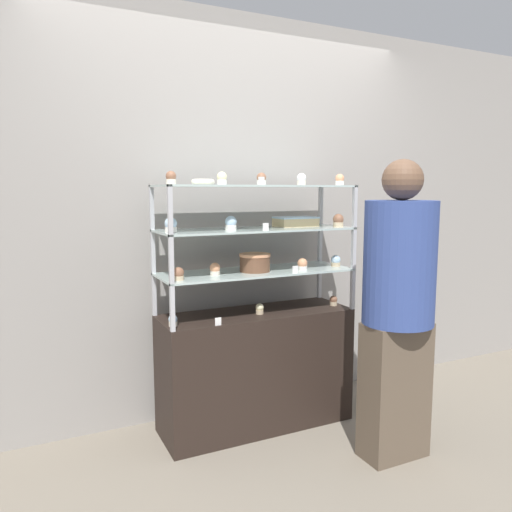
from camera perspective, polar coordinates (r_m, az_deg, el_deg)
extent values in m
plane|color=gray|center=(3.34, 0.00, -18.66)|extent=(20.00, 20.00, 0.00)
cube|color=gray|center=(3.32, -2.62, 4.48)|extent=(8.00, 0.05, 2.60)
cube|color=black|center=(3.20, 0.00, -12.79)|extent=(1.19, 0.41, 0.73)
cube|color=#B7B7BC|center=(3.04, -11.57, -4.31)|extent=(0.02, 0.02, 0.26)
cube|color=#B7B7BC|center=(3.51, 7.26, -2.65)|extent=(0.02, 0.02, 0.26)
cube|color=#B7B7BC|center=(2.68, -9.55, -5.85)|extent=(0.02, 0.02, 0.26)
cube|color=#B7B7BC|center=(3.20, 10.98, -3.71)|extent=(0.02, 0.02, 0.26)
cube|color=#B2C6C1|center=(3.04, 0.00, -1.80)|extent=(1.19, 0.41, 0.01)
cube|color=#B7B7BC|center=(3.00, -11.70, 0.53)|extent=(0.02, 0.02, 0.26)
cube|color=#B7B7BC|center=(3.47, 7.33, 1.55)|extent=(0.02, 0.02, 0.26)
cube|color=#B7B7BC|center=(2.64, -9.67, -0.38)|extent=(0.02, 0.02, 0.26)
cube|color=#B7B7BC|center=(3.16, 11.10, 0.89)|extent=(0.02, 0.02, 0.26)
cube|color=#B2C6C1|center=(3.01, 0.00, 3.06)|extent=(1.19, 0.41, 0.01)
cube|color=#B7B7BC|center=(2.98, -11.83, 5.47)|extent=(0.02, 0.02, 0.26)
cube|color=#B7B7BC|center=(3.46, 7.40, 5.82)|extent=(0.02, 0.02, 0.26)
cube|color=#B7B7BC|center=(2.61, -9.79, 5.25)|extent=(0.02, 0.02, 0.26)
cube|color=#B7B7BC|center=(3.14, 11.22, 5.58)|extent=(0.02, 0.02, 0.26)
cube|color=#B2C6C1|center=(3.00, 0.00, 7.99)|extent=(1.19, 0.41, 0.01)
cylinder|color=brown|center=(3.01, -0.13, -0.91)|extent=(0.18, 0.18, 0.09)
cylinder|color=#E5996B|center=(3.00, -0.13, 0.12)|extent=(0.19, 0.19, 0.02)
cube|color=#DBBC84|center=(3.19, 4.55, 3.86)|extent=(0.26, 0.16, 0.05)
cube|color=silver|center=(3.19, 4.56, 4.40)|extent=(0.26, 0.16, 0.01)
cylinder|color=beige|center=(2.82, -9.46, -7.65)|extent=(0.05, 0.05, 0.03)
sphere|color=silver|center=(2.81, -9.47, -7.12)|extent=(0.05, 0.05, 0.05)
cylinder|color=#CCB28C|center=(3.04, 0.35, -6.40)|extent=(0.05, 0.05, 0.03)
sphere|color=#F4EAB2|center=(3.04, 0.35, -5.90)|extent=(0.05, 0.05, 0.05)
cylinder|color=#CCB28C|center=(3.30, 8.84, -5.37)|extent=(0.05, 0.05, 0.03)
sphere|color=#8C5B42|center=(3.30, 8.85, -4.92)|extent=(0.05, 0.05, 0.05)
cube|color=white|center=(2.80, -4.35, -7.48)|extent=(0.04, 0.00, 0.04)
cylinder|color=#CCB28C|center=(2.75, -8.84, -2.49)|extent=(0.06, 0.06, 0.02)
sphere|color=#8C5B42|center=(2.75, -8.86, -1.89)|extent=(0.06, 0.06, 0.06)
cylinder|color=beige|center=(2.89, -4.71, -1.94)|extent=(0.06, 0.06, 0.02)
sphere|color=#E5996B|center=(2.89, -4.72, -1.37)|extent=(0.06, 0.06, 0.06)
cylinder|color=white|center=(3.08, 5.32, -1.36)|extent=(0.06, 0.06, 0.02)
sphere|color=#E5996B|center=(3.08, 5.33, -0.83)|extent=(0.06, 0.06, 0.06)
cylinder|color=#CCB28C|center=(3.26, 9.09, -0.94)|extent=(0.06, 0.06, 0.02)
sphere|color=silver|center=(3.25, 9.10, -0.43)|extent=(0.06, 0.06, 0.06)
cube|color=white|center=(2.96, 4.50, -1.55)|extent=(0.04, 0.00, 0.04)
cylinder|color=white|center=(2.76, -9.70, 2.99)|extent=(0.06, 0.06, 0.03)
sphere|color=silver|center=(2.76, -9.72, 3.68)|extent=(0.07, 0.07, 0.07)
cylinder|color=white|center=(2.89, -2.89, 3.28)|extent=(0.06, 0.06, 0.03)
sphere|color=silver|center=(2.89, -2.89, 3.95)|extent=(0.07, 0.07, 0.07)
cylinder|color=#CCB28C|center=(3.18, 9.38, 3.58)|extent=(0.06, 0.06, 0.03)
sphere|color=#8C5B42|center=(3.18, 9.39, 4.18)|extent=(0.07, 0.07, 0.07)
cube|color=white|center=(2.83, 1.11, 3.35)|extent=(0.04, 0.00, 0.04)
cylinder|color=beige|center=(2.72, -9.68, 8.36)|extent=(0.05, 0.05, 0.03)
sphere|color=#8C5B42|center=(2.72, -9.70, 8.99)|extent=(0.06, 0.06, 0.06)
cylinder|color=white|center=(2.80, -3.92, 8.42)|extent=(0.05, 0.05, 0.03)
sphere|color=#F4EAB2|center=(2.80, -3.93, 9.03)|extent=(0.06, 0.06, 0.06)
cylinder|color=white|center=(2.93, 0.56, 8.40)|extent=(0.05, 0.05, 0.03)
sphere|color=#8C5B42|center=(2.93, 0.56, 8.98)|extent=(0.06, 0.06, 0.06)
cylinder|color=beige|center=(3.05, 5.23, 8.33)|extent=(0.05, 0.05, 0.03)
sphere|color=white|center=(3.05, 5.23, 8.89)|extent=(0.06, 0.06, 0.06)
cylinder|color=white|center=(3.22, 9.55, 8.22)|extent=(0.05, 0.05, 0.03)
sphere|color=#E5996B|center=(3.22, 9.56, 8.75)|extent=(0.06, 0.06, 0.06)
cube|color=white|center=(2.81, 0.62, 8.59)|extent=(0.04, 0.00, 0.04)
torus|color=#EFE5CC|center=(2.92, -6.09, 8.42)|extent=(0.14, 0.14, 0.03)
cube|color=brown|center=(2.95, 15.56, -14.56)|extent=(0.36, 0.20, 0.76)
cylinder|color=#33478C|center=(2.77, 16.08, -0.75)|extent=(0.38, 0.38, 0.66)
sphere|color=brown|center=(2.74, 16.41, 8.36)|extent=(0.22, 0.22, 0.22)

